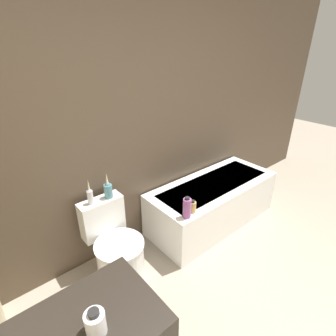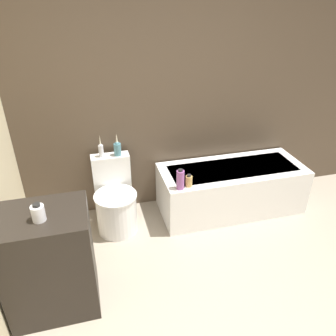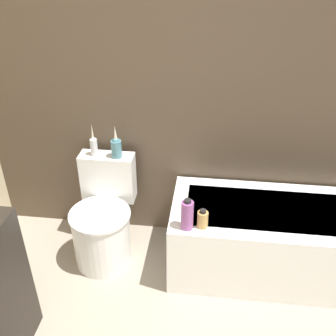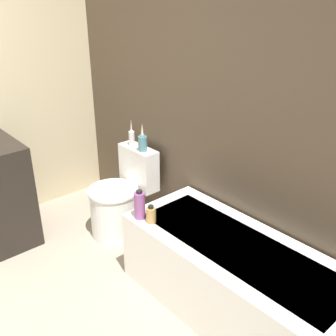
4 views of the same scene
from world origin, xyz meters
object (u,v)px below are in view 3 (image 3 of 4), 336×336
shampoo_bottle_short (203,219)px  shampoo_bottle_tall (187,215)px  bathtub (286,240)px  toilet (104,223)px  vase_gold (94,145)px  vase_silver (116,147)px

shampoo_bottle_short → shampoo_bottle_tall: bearing=-166.7°
bathtub → toilet: size_ratio=2.15×
vase_gold → shampoo_bottle_tall: (0.71, -0.46, -0.20)m
vase_silver → shampoo_bottle_tall: vase_silver is taller
vase_silver → shampoo_bottle_short: 0.81m
bathtub → shampoo_bottle_short: bearing=-158.2°
vase_gold → shampoo_bottle_tall: 0.87m
toilet → shampoo_bottle_tall: size_ratio=3.44×
vase_silver → shampoo_bottle_short: bearing=-34.1°
vase_silver → shampoo_bottle_tall: size_ratio=1.13×
toilet → shampoo_bottle_tall: same height
toilet → vase_gold: vase_gold is taller
shampoo_bottle_tall → shampoo_bottle_short: shampoo_bottle_tall is taller
bathtub → vase_silver: vase_silver is taller
vase_gold → vase_silver: vase_silver is taller
toilet → vase_silver: vase_silver is taller
vase_silver → vase_gold: bearing=176.6°
toilet → bathtub: bearing=0.3°
shampoo_bottle_short → toilet: bearing=162.6°
toilet → shampoo_bottle_short: size_ratio=5.69×
bathtub → vase_silver: (-1.22, 0.20, 0.56)m
vase_gold → toilet: bearing=-68.9°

